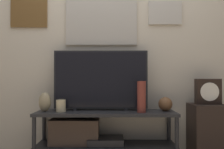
{
  "coord_description": "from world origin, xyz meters",
  "views": [
    {
      "loc": [
        0.09,
        -2.45,
        0.9
      ],
      "look_at": [
        0.06,
        0.25,
        0.95
      ],
      "focal_mm": 42.0,
      "sensor_mm": 36.0,
      "label": 1
    }
  ],
  "objects_px": {
    "vase_tall_ceramic": "(141,97)",
    "vase_urn_stoneware": "(45,102)",
    "television": "(101,80)",
    "mantel_clock": "(208,92)",
    "candle_jar": "(61,106)",
    "vase_round_glass": "(165,104)"
  },
  "relations": [
    {
      "from": "vase_tall_ceramic",
      "to": "mantel_clock",
      "type": "xyz_separation_m",
      "value": [
        0.7,
        0.09,
        0.05
      ]
    },
    {
      "from": "television",
      "to": "vase_tall_ceramic",
      "type": "distance_m",
      "value": 0.48
    },
    {
      "from": "vase_urn_stoneware",
      "to": "candle_jar",
      "type": "relative_size",
      "value": 1.61
    },
    {
      "from": "vase_tall_ceramic",
      "to": "vase_urn_stoneware",
      "type": "bearing_deg",
      "value": 176.13
    },
    {
      "from": "vase_tall_ceramic",
      "to": "vase_urn_stoneware",
      "type": "relative_size",
      "value": 1.59
    },
    {
      "from": "television",
      "to": "candle_jar",
      "type": "relative_size",
      "value": 8.1
    },
    {
      "from": "candle_jar",
      "to": "vase_round_glass",
      "type": "bearing_deg",
      "value": 3.65
    },
    {
      "from": "television",
      "to": "vase_round_glass",
      "type": "bearing_deg",
      "value": -4.01
    },
    {
      "from": "vase_tall_ceramic",
      "to": "vase_round_glass",
      "type": "bearing_deg",
      "value": 24.76
    },
    {
      "from": "vase_round_glass",
      "to": "mantel_clock",
      "type": "relative_size",
      "value": 0.56
    },
    {
      "from": "television",
      "to": "mantel_clock",
      "type": "relative_size",
      "value": 3.8
    },
    {
      "from": "television",
      "to": "mantel_clock",
      "type": "xyz_separation_m",
      "value": [
        1.12,
        -0.07,
        -0.12
      ]
    },
    {
      "from": "television",
      "to": "vase_tall_ceramic",
      "type": "xyz_separation_m",
      "value": [
        0.42,
        -0.17,
        -0.17
      ]
    },
    {
      "from": "candle_jar",
      "to": "vase_urn_stoneware",
      "type": "bearing_deg",
      "value": 174.88
    },
    {
      "from": "television",
      "to": "mantel_clock",
      "type": "height_order",
      "value": "television"
    },
    {
      "from": "vase_tall_ceramic",
      "to": "vase_urn_stoneware",
      "type": "distance_m",
      "value": 0.99
    },
    {
      "from": "vase_urn_stoneware",
      "to": "mantel_clock",
      "type": "xyz_separation_m",
      "value": [
        1.69,
        0.03,
        0.11
      ]
    },
    {
      "from": "mantel_clock",
      "to": "candle_jar",
      "type": "bearing_deg",
      "value": -178.37
    },
    {
      "from": "television",
      "to": "vase_urn_stoneware",
      "type": "height_order",
      "value": "television"
    },
    {
      "from": "television",
      "to": "candle_jar",
      "type": "xyz_separation_m",
      "value": [
        -0.4,
        -0.12,
        -0.27
      ]
    },
    {
      "from": "vase_urn_stoneware",
      "to": "mantel_clock",
      "type": "distance_m",
      "value": 1.69
    },
    {
      "from": "vase_tall_ceramic",
      "to": "mantel_clock",
      "type": "relative_size",
      "value": 1.2
    }
  ]
}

